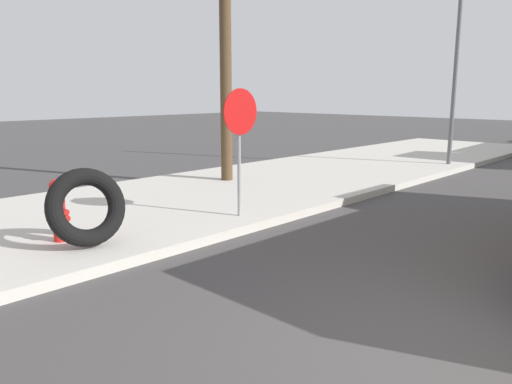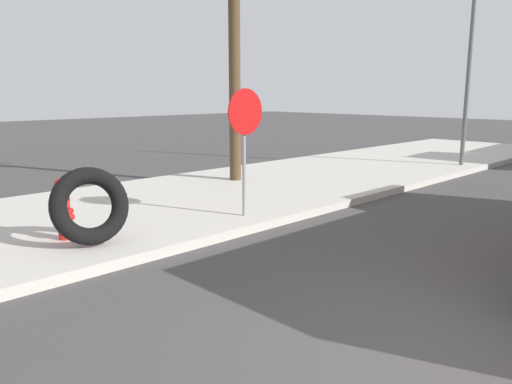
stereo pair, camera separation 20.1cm
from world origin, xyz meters
name	(u,v)px [view 2 (the right image)]	position (x,y,z in m)	size (l,w,h in m)	color
ground_plane	(454,365)	(0.00, 0.00, 0.00)	(80.00, 80.00, 0.00)	#423F3F
sidewalk_curb	(87,219)	(0.00, 6.50, 0.07)	(36.00, 5.00, 0.15)	#BCB7AD
fire_hydrant	(64,207)	(-0.90, 5.33, 0.63)	(0.22, 0.49, 0.90)	red
loose_tire	(90,206)	(-0.76, 4.81, 0.70)	(1.08, 1.08, 0.24)	black
stop_sign	(245,129)	(1.90, 4.51, 1.64)	(0.76, 0.08, 2.15)	gray
bare_tree	(234,50)	(4.20, 7.30, 3.18)	(1.46, 1.55, 6.13)	#4C3823
street_light_pole	(471,43)	(10.63, 4.52, 3.57)	(0.12, 0.12, 6.85)	#595B5E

